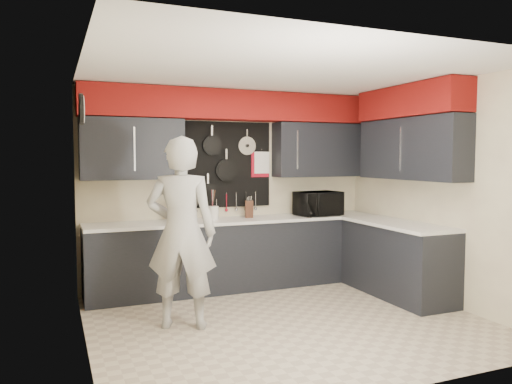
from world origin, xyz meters
name	(u,v)px	position (x,y,z in m)	size (l,w,h in m)	color
ground	(286,321)	(0.00, 0.00, 0.00)	(4.00, 4.00, 0.00)	#B9AB90
back_wall_assembly	(235,136)	(0.01, 1.60, 2.01)	(4.00, 0.36, 2.60)	beige
right_wall_assembly	(414,139)	(1.85, 0.26, 1.94)	(0.36, 3.50, 2.60)	beige
left_wall_assembly	(84,201)	(-1.99, 0.02, 1.33)	(0.05, 3.50, 2.60)	beige
base_cabinets	(282,255)	(0.49, 1.13, 0.46)	(3.95, 2.20, 0.92)	black
microwave	(318,204)	(1.15, 1.37, 1.08)	(0.60, 0.40, 0.33)	black
knife_block	(249,209)	(0.17, 1.50, 1.03)	(0.10, 0.10, 0.23)	#311B0F
utensil_crock	(213,213)	(-0.34, 1.45, 1.01)	(0.14, 0.14, 0.18)	white
coffee_maker	(178,210)	(-0.81, 1.41, 1.07)	(0.19, 0.22, 0.30)	black
person	(181,233)	(-1.06, 0.23, 0.97)	(0.71, 0.46, 1.93)	#A9A9A6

